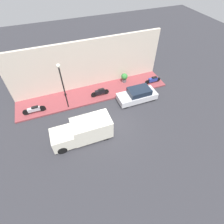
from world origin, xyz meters
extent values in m
plane|color=#2D2D33|center=(0.00, 0.00, 0.00)|extent=(60.00, 60.00, 0.00)
cube|color=brown|center=(5.07, 0.00, 0.08)|extent=(3.00, 16.33, 0.15)
cube|color=beige|center=(6.72, 0.00, 2.69)|extent=(0.30, 16.33, 5.38)
cube|color=silver|center=(2.56, -3.91, 0.51)|extent=(1.71, 4.09, 0.66)
cube|color=#192333|center=(2.56, -4.11, 1.12)|extent=(1.50, 2.25, 0.56)
cylinder|color=black|center=(1.82, -2.35, 0.34)|extent=(0.20, 0.67, 0.67)
cylinder|color=black|center=(3.29, -2.35, 0.34)|extent=(0.20, 0.67, 0.67)
cylinder|color=black|center=(1.82, -5.47, 0.34)|extent=(0.20, 0.67, 0.67)
cylinder|color=black|center=(3.29, -5.47, 0.34)|extent=(0.20, 0.67, 0.67)
cube|color=silver|center=(-0.30, 1.78, 1.08)|extent=(1.84, 3.22, 1.75)
cube|color=silver|center=(-0.30, 4.26, 0.82)|extent=(1.75, 1.74, 1.23)
cube|color=#192333|center=(-0.30, 4.52, 1.17)|extent=(1.57, 0.95, 0.49)
cylinder|color=black|center=(-1.10, 4.50, 0.38)|extent=(0.22, 0.76, 0.76)
cylinder|color=black|center=(0.49, 4.50, 0.38)|extent=(0.22, 0.76, 0.76)
cylinder|color=black|center=(-1.10, 0.80, 0.38)|extent=(0.22, 0.76, 0.76)
cylinder|color=black|center=(0.49, 0.80, 0.38)|extent=(0.22, 0.76, 0.76)
cube|color=#B7B7BF|center=(4.23, 6.28, 0.60)|extent=(0.30, 1.14, 0.36)
cube|color=black|center=(4.23, 6.13, 0.84)|extent=(0.27, 0.62, 0.12)
cylinder|color=black|center=(4.23, 7.03, 0.47)|extent=(0.10, 0.64, 0.64)
cylinder|color=black|center=(4.23, 5.53, 0.47)|extent=(0.10, 0.64, 0.64)
cube|color=navy|center=(4.44, -6.90, 0.59)|extent=(0.30, 1.06, 0.43)
cube|color=black|center=(4.44, -7.05, 0.87)|extent=(0.27, 0.58, 0.12)
cylinder|color=black|center=(4.44, -6.18, 0.42)|extent=(0.10, 0.53, 0.53)
cylinder|color=black|center=(4.44, -7.62, 0.42)|extent=(0.10, 0.53, 0.53)
cube|color=black|center=(4.44, -0.47, 0.64)|extent=(0.30, 1.06, 0.45)
cube|color=black|center=(4.44, -0.62, 0.93)|extent=(0.27, 0.58, 0.12)
cylinder|color=black|center=(4.44, 0.22, 0.46)|extent=(0.10, 0.61, 0.61)
cylinder|color=black|center=(4.44, -1.16, 0.46)|extent=(0.10, 0.61, 0.61)
cylinder|color=black|center=(3.94, 3.08, 2.44)|extent=(0.12, 0.12, 4.58)
sphere|color=silver|center=(3.94, 3.08, 4.83)|extent=(0.35, 0.35, 0.35)
cylinder|color=slate|center=(5.82, -3.90, 0.37)|extent=(0.51, 0.51, 0.43)
sphere|color=#337F38|center=(5.82, -3.90, 0.88)|extent=(0.74, 0.74, 0.74)
camera|label=1|loc=(-9.49, 3.44, 12.49)|focal=28.00mm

